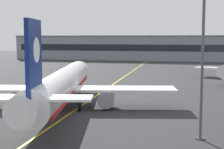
% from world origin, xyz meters
% --- Properties ---
extents(ground_plane, '(400.00, 400.00, 0.00)m').
position_xyz_m(ground_plane, '(0.00, 0.00, 0.00)').
color(ground_plane, '#2D2D30').
extents(taxiway_centreline, '(7.04, 179.88, 0.01)m').
position_xyz_m(taxiway_centreline, '(0.00, 30.00, 0.00)').
color(taxiway_centreline, yellow).
rests_on(taxiway_centreline, ground).
extents(airliner_foreground, '(32.28, 41.13, 11.65)m').
position_xyz_m(airliner_foreground, '(-1.52, 13.72, 3.37)').
color(airliner_foreground, white).
rests_on(airliner_foreground, ground).
extents(apron_lamp_post, '(2.24, 0.90, 14.31)m').
position_xyz_m(apron_lamp_post, '(17.21, 2.97, 7.47)').
color(apron_lamp_post, '#515156').
rests_on(apron_lamp_post, ground).
extents(safety_cone_by_nose_gear, '(0.44, 0.44, 0.55)m').
position_xyz_m(safety_cone_by_nose_gear, '(-0.92, 30.67, 0.26)').
color(safety_cone_by_nose_gear, orange).
rests_on(safety_cone_by_nose_gear, ground).
extents(terminal_building, '(123.47, 12.40, 10.89)m').
position_xyz_m(terminal_building, '(-3.14, 119.56, 5.45)').
color(terminal_building, gray).
rests_on(terminal_building, ground).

